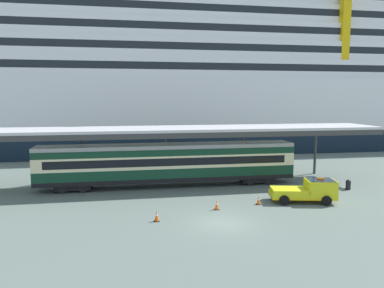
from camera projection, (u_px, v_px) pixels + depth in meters
The scene contains 10 objects.
ground_plane at pixel (222, 223), 25.18m from camera, with size 400.00×400.00×0.00m, color #58655E.
cruise_ship at pixel (167, 68), 65.96m from camera, with size 171.99×30.90×39.61m.
platform_canopy at pixel (168, 130), 35.32m from camera, with size 42.13×5.85×5.64m.
train_carriage at pixel (168, 163), 35.31m from camera, with size 24.40×2.81×4.11m.
service_truck at pixel (309, 190), 30.12m from camera, with size 5.51×3.09×2.02m.
traffic_cone_near at pixel (217, 205), 28.13m from camera, with size 0.36×0.36×0.78m.
traffic_cone_mid at pixel (157, 216), 25.46m from camera, with size 0.36×0.36×0.78m.
traffic_cone_far at pixel (259, 200), 29.49m from camera, with size 0.36×0.36×0.69m.
dockside_crane at pixel (347, 40), 57.42m from camera, with size 12.94×4.40×58.65m.
quay_bollard at pixel (348, 184), 34.21m from camera, with size 0.48×0.48×0.96m.
Camera 1 is at (-6.25, -23.57, 8.56)m, focal length 34.41 mm.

